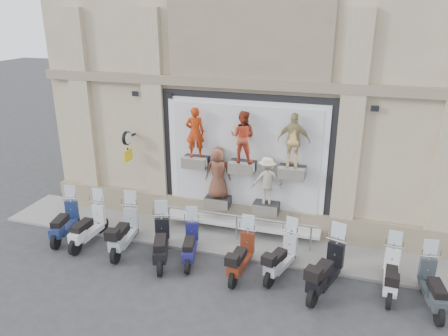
{
  "coord_description": "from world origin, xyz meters",
  "views": [
    {
      "loc": [
        3.25,
        -9.74,
        6.98
      ],
      "look_at": [
        -0.38,
        1.9,
        2.48
      ],
      "focal_mm": 35.0,
      "sensor_mm": 36.0,
      "label": 1
    }
  ],
  "objects_px": {
    "scooter_c": "(124,225)",
    "scooter_g": "(282,251)",
    "scooter_b": "(88,220)",
    "clock_sign_bracket": "(127,142)",
    "scooter_i": "(392,268)",
    "scooter_f": "(241,250)",
    "guard_rail": "(237,229)",
    "scooter_j": "(434,280)",
    "scooter_e": "(190,238)",
    "scooter_d": "(161,236)",
    "scooter_h": "(327,263)",
    "scooter_a": "(64,215)"
  },
  "relations": [
    {
      "from": "guard_rail",
      "to": "scooter_h",
      "type": "distance_m",
      "value": 3.41
    },
    {
      "from": "clock_sign_bracket",
      "to": "scooter_j",
      "type": "bearing_deg",
      "value": -12.68
    },
    {
      "from": "scooter_a",
      "to": "scooter_c",
      "type": "distance_m",
      "value": 2.2
    },
    {
      "from": "clock_sign_bracket",
      "to": "scooter_h",
      "type": "height_order",
      "value": "clock_sign_bracket"
    },
    {
      "from": "scooter_h",
      "to": "clock_sign_bracket",
      "type": "bearing_deg",
      "value": 179.19
    },
    {
      "from": "scooter_a",
      "to": "scooter_b",
      "type": "distance_m",
      "value": 0.94
    },
    {
      "from": "scooter_b",
      "to": "clock_sign_bracket",
      "type": "bearing_deg",
      "value": 77.11
    },
    {
      "from": "scooter_b",
      "to": "scooter_h",
      "type": "xyz_separation_m",
      "value": [
        7.27,
        -0.32,
        0.05
      ]
    },
    {
      "from": "scooter_e",
      "to": "scooter_f",
      "type": "xyz_separation_m",
      "value": [
        1.6,
        -0.24,
        0.03
      ]
    },
    {
      "from": "scooter_d",
      "to": "scooter_e",
      "type": "xyz_separation_m",
      "value": [
        0.78,
        0.29,
        -0.09
      ]
    },
    {
      "from": "scooter_d",
      "to": "scooter_f",
      "type": "relative_size",
      "value": 1.08
    },
    {
      "from": "scooter_h",
      "to": "scooter_i",
      "type": "height_order",
      "value": "scooter_h"
    },
    {
      "from": "scooter_c",
      "to": "scooter_g",
      "type": "height_order",
      "value": "scooter_c"
    },
    {
      "from": "scooter_a",
      "to": "scooter_e",
      "type": "distance_m",
      "value": 4.31
    },
    {
      "from": "scooter_a",
      "to": "scooter_h",
      "type": "distance_m",
      "value": 8.22
    },
    {
      "from": "scooter_d",
      "to": "scooter_g",
      "type": "height_order",
      "value": "scooter_d"
    },
    {
      "from": "clock_sign_bracket",
      "to": "scooter_c",
      "type": "bearing_deg",
      "value": -67.98
    },
    {
      "from": "scooter_i",
      "to": "scooter_f",
      "type": "bearing_deg",
      "value": -171.71
    },
    {
      "from": "scooter_b",
      "to": "guard_rail",
      "type": "bearing_deg",
      "value": 19.56
    },
    {
      "from": "scooter_c",
      "to": "scooter_a",
      "type": "bearing_deg",
      "value": 169.21
    },
    {
      "from": "scooter_j",
      "to": "scooter_i",
      "type": "bearing_deg",
      "value": 154.28
    },
    {
      "from": "scooter_f",
      "to": "scooter_e",
      "type": "bearing_deg",
      "value": 174.49
    },
    {
      "from": "clock_sign_bracket",
      "to": "scooter_g",
      "type": "relative_size",
      "value": 0.55
    },
    {
      "from": "scooter_i",
      "to": "scooter_c",
      "type": "bearing_deg",
      "value": -175.51
    },
    {
      "from": "scooter_b",
      "to": "scooter_j",
      "type": "xyz_separation_m",
      "value": [
        9.83,
        -0.18,
        -0.04
      ]
    },
    {
      "from": "clock_sign_bracket",
      "to": "scooter_i",
      "type": "distance_m",
      "value": 8.84
    },
    {
      "from": "clock_sign_bracket",
      "to": "scooter_f",
      "type": "bearing_deg",
      "value": -25.35
    },
    {
      "from": "scooter_c",
      "to": "scooter_h",
      "type": "relative_size",
      "value": 0.99
    },
    {
      "from": "scooter_a",
      "to": "scooter_i",
      "type": "xyz_separation_m",
      "value": [
        9.81,
        0.03,
        -0.04
      ]
    },
    {
      "from": "scooter_e",
      "to": "scooter_h",
      "type": "xyz_separation_m",
      "value": [
        3.89,
        -0.35,
        0.12
      ]
    },
    {
      "from": "scooter_c",
      "to": "scooter_d",
      "type": "relative_size",
      "value": 1.02
    },
    {
      "from": "clock_sign_bracket",
      "to": "scooter_f",
      "type": "height_order",
      "value": "clock_sign_bracket"
    },
    {
      "from": "clock_sign_bracket",
      "to": "scooter_e",
      "type": "height_order",
      "value": "clock_sign_bracket"
    },
    {
      "from": "scooter_c",
      "to": "scooter_g",
      "type": "bearing_deg",
      "value": -7.25
    },
    {
      "from": "scooter_d",
      "to": "clock_sign_bracket",
      "type": "bearing_deg",
      "value": 112.89
    },
    {
      "from": "scooter_c",
      "to": "scooter_e",
      "type": "height_order",
      "value": "scooter_c"
    },
    {
      "from": "scooter_c",
      "to": "scooter_i",
      "type": "bearing_deg",
      "value": -7.25
    },
    {
      "from": "scooter_f",
      "to": "guard_rail",
      "type": "bearing_deg",
      "value": 112.75
    },
    {
      "from": "guard_rail",
      "to": "scooter_g",
      "type": "bearing_deg",
      "value": -39.85
    },
    {
      "from": "scooter_c",
      "to": "scooter_i",
      "type": "distance_m",
      "value": 7.62
    },
    {
      "from": "guard_rail",
      "to": "scooter_e",
      "type": "bearing_deg",
      "value": -125.02
    },
    {
      "from": "scooter_e",
      "to": "scooter_h",
      "type": "distance_m",
      "value": 3.91
    },
    {
      "from": "guard_rail",
      "to": "scooter_i",
      "type": "bearing_deg",
      "value": -16.57
    },
    {
      "from": "scooter_a",
      "to": "scooter_c",
      "type": "xyz_separation_m",
      "value": [
        2.2,
        -0.1,
        0.05
      ]
    },
    {
      "from": "scooter_c",
      "to": "scooter_g",
      "type": "xyz_separation_m",
      "value": [
        4.78,
        0.08,
        -0.08
      ]
    },
    {
      "from": "scooter_a",
      "to": "scooter_f",
      "type": "xyz_separation_m",
      "value": [
        5.92,
        -0.29,
        -0.02
      ]
    },
    {
      "from": "scooter_b",
      "to": "scooter_f",
      "type": "distance_m",
      "value": 4.99
    },
    {
      "from": "scooter_c",
      "to": "scooter_i",
      "type": "relative_size",
      "value": 1.13
    },
    {
      "from": "clock_sign_bracket",
      "to": "scooter_b",
      "type": "distance_m",
      "value": 2.82
    },
    {
      "from": "scooter_b",
      "to": "scooter_d",
      "type": "relative_size",
      "value": 0.98
    }
  ]
}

